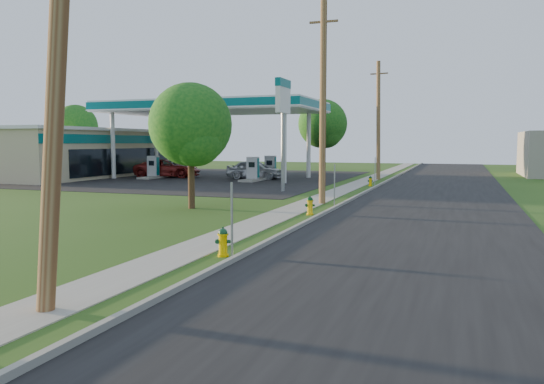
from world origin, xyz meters
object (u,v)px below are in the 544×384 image
object	(u,v)px
hydrant_mid	(310,206)
car_red	(168,168)
hydrant_near	(223,242)
hydrant_far	(370,181)
fuel_pump_se	(270,170)
utility_pole_mid	(323,103)
tree_back	(76,128)
fuel_pump_ne	(253,172)
tree_lot	(323,126)
tree_verge	(192,128)
fuel_pump_sw	(177,168)
utility_pole_near	(58,37)
price_pylon	(283,103)
utility_pole_far	(378,120)
car_silver	(255,170)
fuel_pump_nw	(153,170)

from	to	relation	value
hydrant_mid	car_red	bearing A→B (deg)	133.89
hydrant_near	hydrant_far	world-z (taller)	hydrant_near
fuel_pump_se	car_red	xyz separation A→B (m)	(-8.56, -2.39, 0.06)
utility_pole_mid	tree_back	xyz separation A→B (m)	(-33.29, 22.08, -0.37)
fuel_pump_ne	hydrant_far	xyz separation A→B (m)	(9.41, -1.60, -0.38)
tree_back	fuel_pump_ne	bearing A→B (deg)	-20.43
fuel_pump_se	tree_lot	xyz separation A→B (m)	(2.55, 8.08, 3.92)
tree_verge	tree_lot	world-z (taller)	tree_lot
fuel_pump_se	tree_lot	size ratio (longest dim) A/B	0.44
fuel_pump_ne	fuel_pump_sw	size ratio (longest dim) A/B	1.00
utility_pole_near	utility_pole_mid	xyz separation A→B (m)	(-0.00, 18.00, 0.15)
price_pylon	tree_verge	xyz separation A→B (m)	(-1.19, -9.41, -1.75)
tree_lot	utility_pole_far	bearing A→B (deg)	-48.13
car_silver	utility_pole_near	bearing A→B (deg)	-166.84
utility_pole_far	fuel_pump_se	size ratio (longest dim) A/B	2.97
fuel_pump_se	hydrant_far	size ratio (longest dim) A/B	4.52
utility_pole_near	utility_pole_mid	world-z (taller)	utility_pole_mid
fuel_pump_nw	tree_lot	size ratio (longest dim) A/B	0.44
utility_pole_far	fuel_pump_nw	world-z (taller)	utility_pole_far
fuel_pump_se	tree_verge	xyz separation A→B (m)	(3.81, -20.91, 2.96)
utility_pole_mid	car_silver	distance (m)	18.46
utility_pole_mid	hydrant_far	world-z (taller)	utility_pole_mid
utility_pole_near	hydrant_mid	distance (m)	14.60
fuel_pump_ne	tree_back	world-z (taller)	tree_back
fuel_pump_ne	hydrant_near	size ratio (longest dim) A/B	4.03
price_pylon	tree_back	size ratio (longest dim) A/B	0.96
hydrant_mid	utility_pole_far	bearing A→B (deg)	91.37
hydrant_far	car_red	xyz separation A→B (m)	(-17.98, 3.20, 0.44)
tree_lot	tree_back	bearing A→B (deg)	-173.65
price_pylon	tree_lot	size ratio (longest dim) A/B	0.95
price_pylon	tree_back	bearing A→B (deg)	150.56
hydrant_near	car_red	world-z (taller)	car_red
price_pylon	fuel_pump_sw	bearing A→B (deg)	140.60
tree_back	fuel_pump_nw	bearing A→B (deg)	-30.56
fuel_pump_nw	tree_verge	distance (m)	21.42
fuel_pump_ne	tree_back	distance (m)	26.31
tree_lot	tree_back	distance (m)	27.11
hydrant_far	car_silver	world-z (taller)	car_silver
hydrant_far	hydrant_mid	bearing A→B (deg)	-89.95
fuel_pump_sw	tree_lot	xyz separation A→B (m)	(11.55, 8.08, 3.92)
fuel_pump_nw	tree_back	size ratio (longest dim) A/B	0.45
fuel_pump_nw	tree_verge	world-z (taller)	tree_verge
fuel_pump_ne	price_pylon	size ratio (longest dim) A/B	0.47
price_pylon	tree_lot	world-z (taller)	tree_lot
utility_pole_near	car_silver	size ratio (longest dim) A/B	2.05
utility_pole_mid	hydrant_near	xyz separation A→B (m)	(0.55, -12.72, -4.56)
hydrant_mid	fuel_pump_sw	bearing A→B (deg)	131.14
fuel_pump_sw	tree_back	bearing A→B (deg)	161.71
hydrant_near	tree_lot	bearing A→B (deg)	100.34
fuel_pump_se	car_silver	bearing A→B (deg)	-111.89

